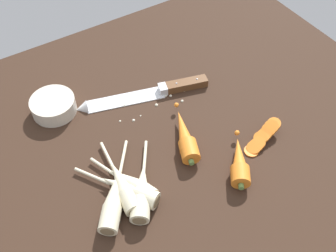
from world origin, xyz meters
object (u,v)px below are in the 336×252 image
Objects in this scene: parsnip_back at (142,192)px; parsnip_front at (114,198)px; whole_carrot_second at (239,162)px; parsnip_mid_left at (123,186)px; parsnip_outer at (129,190)px; whole_carrot at (185,137)px; prep_bowl at (53,105)px; carrot_slice_stack at (262,137)px; chefs_knife at (141,95)px; parsnip_mid_right at (132,184)px.

parsnip_front is at bearing 163.37° from parsnip_back.
whole_carrot_second is 0.66× the size of parsnip_mid_left.
whole_carrot_second is 0.73× the size of parsnip_outer.
parsnip_mid_left is at bearing 27.96° from parsnip_front.
whole_carrot is 1.59× the size of prep_bowl.
whole_carrot and whole_carrot_second have the same top height.
parsnip_back is 2.74cm from parsnip_outer.
carrot_slice_stack is at bearing -30.99° from whole_carrot.
parsnip_outer is at bearing -124.33° from chefs_knife.
whole_carrot_second reaches higher than carrot_slice_stack.
parsnip_mid_left and parsnip_mid_right have the same top height.
whole_carrot is 17.12cm from parsnip_mid_right.
parsnip_outer is (0.65, -1.39, -0.00)cm from parsnip_mid_left.
prep_bowl is at bearing 91.92° from parsnip_front.
whole_carrot_second is at bearing -18.47° from parsnip_mid_left.
parsnip_mid_right is 1.49× the size of carrot_slice_stack.
parsnip_mid_left is 29.78cm from prep_bowl.
carrot_slice_stack is at bearing -5.62° from parsnip_front.
whole_carrot reaches higher than carrot_slice_stack.
parsnip_mid_right is at bearing 171.68° from carrot_slice_stack.
parsnip_mid_left is 1.10× the size of parsnip_back.
whole_carrot reaches higher than parsnip_back.
parsnip_back is 1.59× the size of carrot_slice_stack.
parsnip_mid_left is at bearing 165.98° from parsnip_mid_right.
whole_carrot is 0.87× the size of parsnip_mid_left.
parsnip_mid_left is (2.86, 1.52, 0.00)cm from parsnip_front.
carrot_slice_stack is at bearing -8.32° from parsnip_mid_right.
chefs_knife is 28.21cm from parsnip_mid_left.
parsnip_back is (-15.56, -7.38, -0.12)cm from whole_carrot.
prep_bowl is at bearing 97.53° from parsnip_mid_left.
parsnip_mid_right is 30.51cm from prep_bowl.
whole_carrot_second is 1.14× the size of carrot_slice_stack.
parsnip_outer is at bearing -140.87° from parsnip_mid_right.
parsnip_mid_left is at bearing 115.00° from parsnip_outer.
whole_carrot_second is (7.50, -30.68, 1.45)cm from chefs_knife.
whole_carrot is 21.89cm from parsnip_front.
chefs_knife is at bearing -18.60° from prep_bowl.
prep_bowl is at bearing 161.40° from chefs_knife.
parsnip_back is at bearing -16.63° from parsnip_front.
whole_carrot is (1.31, -18.31, 1.45)cm from chefs_knife.
parsnip_outer is at bearing -65.00° from parsnip_mid_left.
parsnip_mid_left is at bearing -82.47° from prep_bowl.
whole_carrot_second is 24.77cm from parsnip_outer.
parsnip_front is 1.09× the size of parsnip_outer.
whole_carrot reaches higher than parsnip_mid_right.
parsnip_mid_right reaches higher than carrot_slice_stack.
whole_carrot_second is 0.67× the size of parsnip_front.
whole_carrot is 13.83cm from whole_carrot_second.
whole_carrot_second is 47.18cm from prep_bowl.
parsnip_mid_right is 0.94× the size of parsnip_back.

